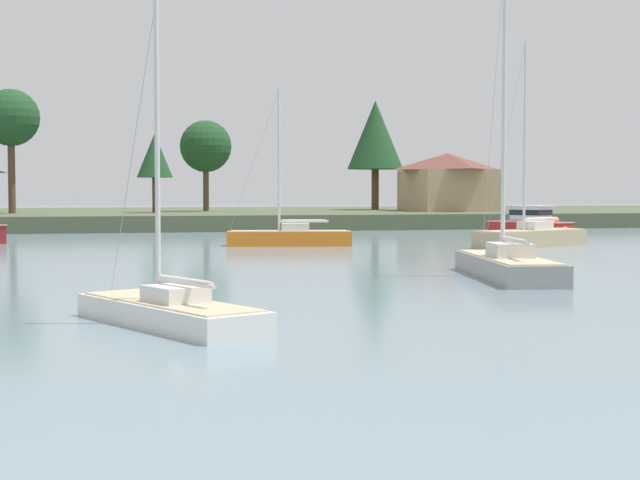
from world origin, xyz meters
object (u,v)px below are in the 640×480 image
object	(u,v)px
sailboat_grey	(507,271)
sailboat_sand	(531,242)
mooring_buoy_red	(344,234)
sailboat_orange	(289,242)
cruiser_red	(536,228)
sailboat_white	(169,318)

from	to	relation	value
sailboat_grey	sailboat_sand	size ratio (longest dim) A/B	1.03
mooring_buoy_red	sailboat_grey	bearing A→B (deg)	-95.12
sailboat_orange	mooring_buoy_red	xyz separation A→B (m)	(6.64, 12.23, -0.15)
mooring_buoy_red	sailboat_orange	bearing A→B (deg)	-118.51
mooring_buoy_red	cruiser_red	bearing A→B (deg)	-10.81
sailboat_white	mooring_buoy_red	world-z (taller)	sailboat_white
cruiser_red	sailboat_white	size ratio (longest dim) A/B	0.89
sailboat_orange	sailboat_white	size ratio (longest dim) A/B	1.20
sailboat_white	sailboat_sand	xyz separation A→B (m)	(22.87, 27.65, 0.09)
sailboat_orange	sailboat_grey	bearing A→B (deg)	-80.98
cruiser_red	sailboat_orange	bearing A→B (deg)	-155.13
sailboat_grey	sailboat_sand	world-z (taller)	sailboat_grey
cruiser_red	sailboat_white	world-z (taller)	sailboat_white
sailboat_grey	sailboat_sand	bearing A→B (deg)	61.44
sailboat_orange	sailboat_grey	distance (m)	22.61
cruiser_red	sailboat_sand	bearing A→B (deg)	-117.65
sailboat_grey	mooring_buoy_red	world-z (taller)	sailboat_grey
cruiser_red	sailboat_sand	xyz separation A→B (m)	(-7.28, -13.90, -0.25)
sailboat_grey	sailboat_orange	bearing A→B (deg)	99.02
sailboat_sand	sailboat_white	bearing A→B (deg)	-129.60
sailboat_orange	cruiser_red	xyz separation A→B (m)	(20.62, 9.56, 0.29)
sailboat_grey	cruiser_red	world-z (taller)	sailboat_grey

